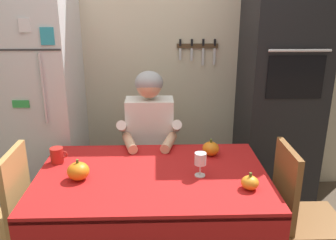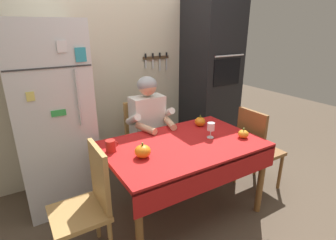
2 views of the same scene
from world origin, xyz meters
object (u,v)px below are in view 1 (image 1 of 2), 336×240
(wall_oven, at_px, (280,87))
(pumpkin_small, at_px, (211,149))
(dining_table, at_px, (152,188))
(chair_left_side, at_px, (3,216))
(chair_behind_person, at_px, (151,155))
(coffee_mug, at_px, (57,155))
(seated_person, at_px, (150,139))
(chair_right_side, at_px, (299,211))
(refrigerator, at_px, (36,108))
(wine_glass, at_px, (200,160))
(pumpkin_large, at_px, (78,171))
(pumpkin_medium, at_px, (250,183))

(wall_oven, bearing_deg, pumpkin_small, -135.74)
(dining_table, xyz_separation_m, chair_left_side, (-0.90, -0.05, -0.14))
(chair_behind_person, bearing_deg, coffee_mug, -134.80)
(seated_person, xyz_separation_m, chair_right_side, (0.93, -0.66, -0.23))
(refrigerator, bearing_deg, wall_oven, 1.13)
(seated_person, distance_m, chair_left_side, 1.12)
(wine_glass, distance_m, pumpkin_small, 0.32)
(seated_person, relative_size, coffee_mug, 11.20)
(dining_table, distance_m, pumpkin_large, 0.45)
(refrigerator, relative_size, coffee_mug, 16.20)
(dining_table, xyz_separation_m, chair_behind_person, (-0.03, 0.79, -0.14))
(refrigerator, xyz_separation_m, pumpkin_medium, (1.50, -1.06, -0.12))
(seated_person, xyz_separation_m, pumpkin_large, (-0.41, -0.64, 0.06))
(pumpkin_large, xyz_separation_m, pumpkin_medium, (0.98, -0.14, -0.01))
(chair_right_side, bearing_deg, seated_person, 144.60)
(chair_left_side, bearing_deg, pumpkin_small, 14.47)
(pumpkin_small, bearing_deg, wall_oven, 44.26)
(dining_table, bearing_deg, coffee_mug, 162.12)
(refrigerator, height_order, seated_person, refrigerator)
(chair_left_side, bearing_deg, chair_right_side, -0.10)
(chair_right_side, bearing_deg, dining_table, 176.56)
(chair_right_side, bearing_deg, coffee_mug, 170.54)
(refrigerator, bearing_deg, dining_table, -42.91)
(coffee_mug, relative_size, pumpkin_large, 0.85)
(seated_person, bearing_deg, dining_table, -87.62)
(chair_behind_person, height_order, chair_right_side, same)
(refrigerator, height_order, pumpkin_small, refrigerator)
(pumpkin_medium, bearing_deg, dining_table, 162.12)
(wall_oven, relative_size, chair_right_side, 2.26)
(coffee_mug, relative_size, pumpkin_medium, 1.12)
(wall_oven, height_order, pumpkin_medium, wall_oven)
(chair_behind_person, xyz_separation_m, coffee_mug, (-0.59, -0.59, 0.28))
(wine_glass, bearing_deg, seated_person, 116.84)
(wine_glass, bearing_deg, chair_behind_person, 111.18)
(refrigerator, distance_m, pumpkin_medium, 1.84)
(refrigerator, height_order, chair_behind_person, refrigerator)
(chair_behind_person, bearing_deg, wall_oven, 6.90)
(dining_table, relative_size, seated_person, 1.12)
(seated_person, xyz_separation_m, coffee_mug, (-0.59, -0.41, 0.05))
(chair_left_side, relative_size, coffee_mug, 8.37)
(dining_table, xyz_separation_m, seated_person, (-0.03, 0.60, 0.08))
(refrigerator, distance_m, pumpkin_small, 1.48)
(refrigerator, bearing_deg, chair_left_side, -86.99)
(seated_person, relative_size, pumpkin_large, 9.57)
(wall_oven, bearing_deg, dining_table, -138.69)
(chair_behind_person, relative_size, wine_glass, 6.24)
(dining_table, xyz_separation_m, pumpkin_small, (0.39, 0.28, 0.13))
(refrigerator, height_order, dining_table, refrigerator)
(chair_right_side, relative_size, pumpkin_medium, 9.38)
(chair_behind_person, bearing_deg, pumpkin_large, -116.25)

